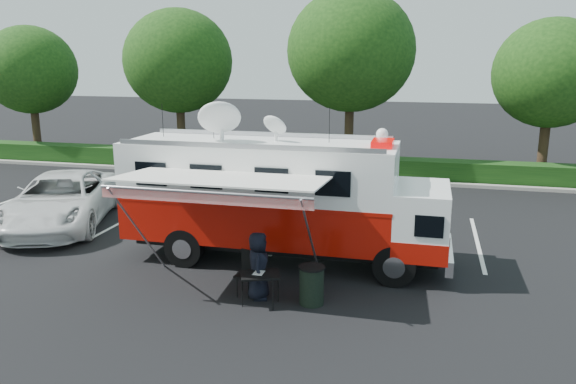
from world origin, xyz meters
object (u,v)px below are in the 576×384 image
(command_truck, at_px, (281,197))
(white_suv, at_px, (64,225))
(trash_bin, at_px, (312,285))
(folding_table, at_px, (260,276))

(command_truck, xyz_separation_m, white_suv, (-8.19, 1.52, -1.86))
(command_truck, relative_size, trash_bin, 9.75)
(command_truck, distance_m, folding_table, 3.18)
(command_truck, bearing_deg, trash_bin, -61.41)
(white_suv, bearing_deg, trash_bin, -42.33)
(command_truck, relative_size, white_suv, 1.42)
(command_truck, xyz_separation_m, trash_bin, (1.43, -2.62, -1.39))
(white_suv, height_order, folding_table, white_suv)
(folding_table, bearing_deg, trash_bin, 16.01)
(white_suv, relative_size, trash_bin, 6.87)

